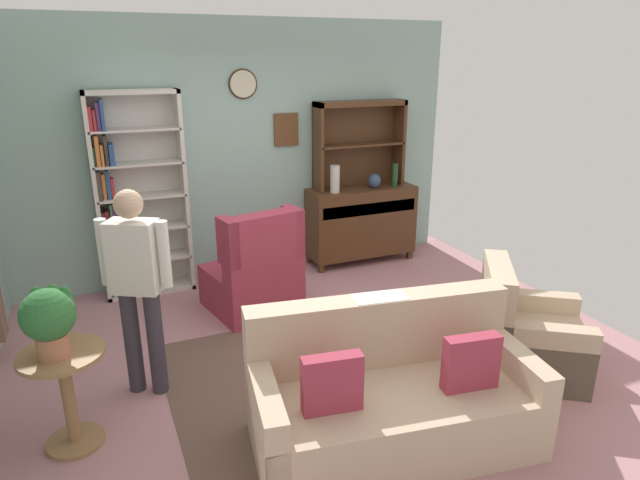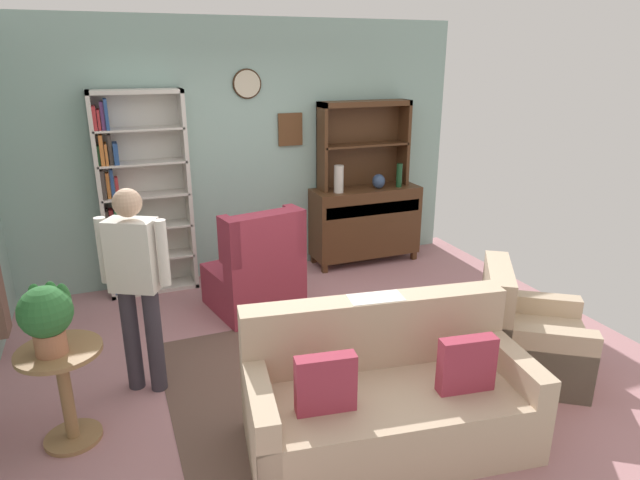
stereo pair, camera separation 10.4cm
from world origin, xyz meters
TOP-DOWN VIEW (x-y plane):
  - ground_plane at (0.00, 0.00)m, footprint 5.40×4.60m
  - wall_back at (0.00, 2.13)m, footprint 5.00×0.09m
  - area_rug at (0.20, -0.30)m, footprint 2.96×1.96m
  - bookshelf at (-1.22, 1.94)m, footprint 0.90×0.30m
  - sideboard at (1.35, 1.86)m, footprint 1.30×0.45m
  - sideboard_hutch at (1.35, 1.97)m, footprint 1.10×0.26m
  - vase_tall at (0.96, 1.78)m, footprint 0.11×0.11m
  - vase_round at (1.48, 1.79)m, footprint 0.15×0.15m
  - bottle_wine at (1.74, 1.77)m, footprint 0.07×0.07m
  - couch_floral at (0.02, -1.17)m, footprint 1.91×1.10m
  - armchair_floral at (1.42, -0.87)m, footprint 1.07×1.06m
  - wingback_chair at (-0.25, 1.01)m, footprint 0.92×0.94m
  - plant_stand at (-1.90, -0.41)m, footprint 0.52×0.52m
  - potted_plant_large at (-1.93, -0.44)m, footprint 0.32×0.32m
  - person_reading at (-1.39, 0.03)m, footprint 0.49×0.34m

SIDE VIEW (x-z plane):
  - ground_plane at x=0.00m, z-range -0.02..0.00m
  - area_rug at x=0.20m, z-range 0.00..0.01m
  - armchair_floral at x=1.42m, z-range -0.15..0.73m
  - couch_floral at x=0.02m, z-range -0.14..0.76m
  - wingback_chair at x=-0.25m, z-range -0.14..0.91m
  - plant_stand at x=-1.90m, z-range 0.08..0.75m
  - sideboard at x=1.35m, z-range 0.05..0.97m
  - person_reading at x=-1.39m, z-range 0.13..1.69m
  - potted_plant_large at x=-1.93m, z-range 0.71..1.15m
  - vase_round at x=1.48m, z-range 0.92..1.09m
  - bookshelf at x=-1.22m, z-range -0.04..2.06m
  - bottle_wine at x=1.74m, z-range 0.92..1.20m
  - vase_tall at x=0.96m, z-range 0.92..1.23m
  - wall_back at x=0.00m, z-range 0.00..2.80m
  - sideboard_hutch at x=1.35m, z-range 1.06..2.06m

